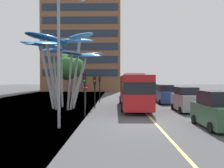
# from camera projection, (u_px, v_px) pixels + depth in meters

# --- Properties ---
(ground) EXTENTS (120.00, 240.00, 0.10)m
(ground) POSITION_uv_depth(u_px,v_px,m) (130.00, 126.00, 14.66)
(ground) COLOR #424244
(red_bus) EXTENTS (2.80, 11.49, 3.55)m
(red_bus) POSITION_uv_depth(u_px,v_px,m) (134.00, 89.00, 23.41)
(red_bus) COLOR red
(red_bus) RESTS_ON ground
(leaf_sculpture) EXTENTS (8.88, 8.86, 7.75)m
(leaf_sculpture) POSITION_uv_depth(u_px,v_px,m) (63.00, 49.00, 22.63)
(leaf_sculpture) COLOR #9EA0A5
(leaf_sculpture) RESTS_ON ground
(traffic_light_kerb_near) EXTENTS (0.28, 0.42, 3.50)m
(traffic_light_kerb_near) POSITION_uv_depth(u_px,v_px,m) (85.00, 85.00, 18.06)
(traffic_light_kerb_near) COLOR black
(traffic_light_kerb_near) RESTS_ON ground
(traffic_light_kerb_far) EXTENTS (0.28, 0.42, 3.21)m
(traffic_light_kerb_far) POSITION_uv_depth(u_px,v_px,m) (95.00, 85.00, 23.30)
(traffic_light_kerb_far) COLOR black
(traffic_light_kerb_far) RESTS_ON ground
(traffic_light_island_mid) EXTENTS (0.28, 0.42, 3.46)m
(traffic_light_island_mid) POSITION_uv_depth(u_px,v_px,m) (100.00, 83.00, 29.18)
(traffic_light_island_mid) COLOR black
(traffic_light_island_mid) RESTS_ON ground
(car_parked_near) EXTENTS (1.91, 4.19, 2.25)m
(car_parked_near) POSITION_uv_depth(u_px,v_px,m) (216.00, 111.00, 13.74)
(car_parked_near) COLOR #2D5138
(car_parked_near) RESTS_ON ground
(car_parked_mid) EXTENTS (1.96, 4.22, 2.25)m
(car_parked_mid) POSITION_uv_depth(u_px,v_px,m) (186.00, 100.00, 20.80)
(car_parked_mid) COLOR gray
(car_parked_mid) RESTS_ON ground
(car_parked_far) EXTENTS (1.94, 4.29, 2.28)m
(car_parked_far) POSITION_uv_depth(u_px,v_px,m) (165.00, 95.00, 27.78)
(car_parked_far) COLOR navy
(car_parked_far) RESTS_ON ground
(car_side_street) EXTENTS (2.04, 4.56, 2.17)m
(car_side_street) POSITION_uv_depth(u_px,v_px,m) (157.00, 92.00, 35.26)
(car_side_street) COLOR silver
(car_side_street) RESTS_ON ground
(car_far_side) EXTENTS (2.03, 4.02, 2.10)m
(car_far_side) POSITION_uv_depth(u_px,v_px,m) (147.00, 90.00, 42.09)
(car_far_side) COLOR black
(car_far_side) RESTS_ON ground
(street_lamp) EXTENTS (1.73, 0.44, 8.05)m
(street_lamp) POSITION_uv_depth(u_px,v_px,m) (65.00, 44.00, 13.66)
(street_lamp) COLOR gray
(street_lamp) RESTS_ON ground
(tree_pavement_near) EXTENTS (4.80, 4.93, 7.05)m
(tree_pavement_near) POSITION_uv_depth(u_px,v_px,m) (69.00, 67.00, 35.65)
(tree_pavement_near) COLOR brown
(tree_pavement_near) RESTS_ON ground
(no_entry_sign) EXTENTS (0.60, 0.12, 2.47)m
(no_entry_sign) POSITION_uv_depth(u_px,v_px,m) (86.00, 93.00, 22.05)
(no_entry_sign) COLOR gray
(no_entry_sign) RESTS_ON ground
(backdrop_building) EXTENTS (19.33, 15.86, 25.03)m
(backdrop_building) POSITION_uv_depth(u_px,v_px,m) (84.00, 44.00, 62.03)
(backdrop_building) COLOR brown
(backdrop_building) RESTS_ON ground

